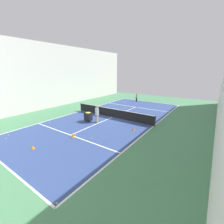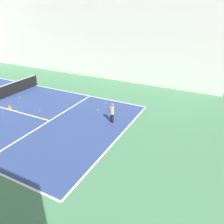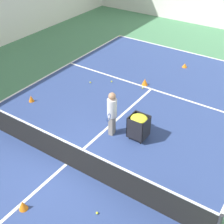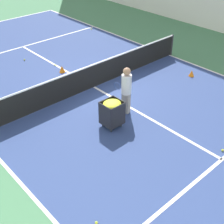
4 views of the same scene
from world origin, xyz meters
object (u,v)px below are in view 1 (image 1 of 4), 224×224
ball_cart (88,115)px  training_cone_1 (33,147)px  training_cone_0 (120,112)px  player_near_baseline (137,97)px  tennis_net (112,113)px  coach_at_net (97,113)px

ball_cart → training_cone_1: (-0.89, 6.20, -0.56)m
ball_cart → training_cone_0: 4.56m
training_cone_1 → ball_cart: bearing=-81.9°
player_near_baseline → training_cone_0: (-1.45, 7.36, -0.59)m
tennis_net → coach_at_net: 2.21m
training_cone_1 → tennis_net: bearing=-92.3°
ball_cart → training_cone_0: size_ratio=3.20×
tennis_net → ball_cart: bearing=63.0°
training_cone_0 → training_cone_1: (0.18, 10.60, -0.04)m
coach_at_net → ball_cart: size_ratio=1.82×
training_cone_1 → coach_at_net: bearing=-90.3°
tennis_net → player_near_baseline: size_ratio=7.58×
coach_at_net → training_cone_0: (-0.15, -4.11, -0.83)m
tennis_net → training_cone_0: size_ratio=33.23×
player_near_baseline → training_cone_0: player_near_baseline is taller
tennis_net → ball_cart: 2.73m
training_cone_0 → tennis_net: bearing=95.0°
coach_at_net → player_near_baseline: bearing=-0.8°
player_near_baseline → ball_cart: size_ratio=1.37×
coach_at_net → tennis_net: bearing=-15.9°
training_cone_1 → training_cone_0: bearing=-91.0°
tennis_net → training_cone_1: size_ratio=37.44×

